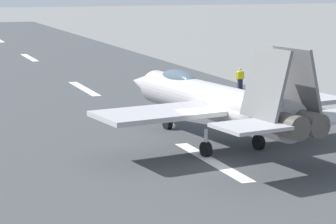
# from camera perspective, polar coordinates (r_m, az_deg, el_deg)

# --- Properties ---
(ground_plane) EXTENTS (400.00, 400.00, 0.00)m
(ground_plane) POSITION_cam_1_polar(r_m,az_deg,el_deg) (35.06, 3.32, -3.84)
(ground_plane) COLOR slate
(runway_strip) EXTENTS (240.00, 26.00, 0.02)m
(runway_strip) POSITION_cam_1_polar(r_m,az_deg,el_deg) (35.04, 3.33, -3.83)
(runway_strip) COLOR #3C3E41
(runway_strip) RESTS_ON ground
(fighter_jet) EXTENTS (17.64, 14.03, 5.63)m
(fighter_jet) POSITION_cam_1_polar(r_m,az_deg,el_deg) (37.65, 3.58, 0.92)
(fighter_jet) COLOR #A19EA3
(fighter_jet) RESTS_ON ground
(crew_person) EXTENTS (0.30, 0.70, 1.71)m
(crew_person) POSITION_cam_1_polar(r_m,az_deg,el_deg) (57.85, 5.70, 2.64)
(crew_person) COLOR #1E2338
(crew_person) RESTS_ON ground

